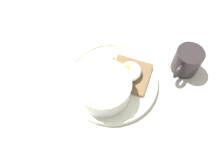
{
  "coord_description": "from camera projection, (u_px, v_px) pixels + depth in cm",
  "views": [
    {
      "loc": [
        25.57,
        13.89,
        56.07
      ],
      "look_at": [
        0.0,
        0.0,
        5.0
      ],
      "focal_mm": 35.0,
      "sensor_mm": 36.0,
      "label": 1
    }
  ],
  "objects": [
    {
      "name": "ground_plane",
      "position": [
        112.0,
        84.0,
        0.62
      ],
      "size": [
        120.0,
        120.0,
        2.0
      ],
      "primitive_type": "cube",
      "color": "beige",
      "rests_on": "ground"
    },
    {
      "name": "plate",
      "position": [
        112.0,
        81.0,
        0.61
      ],
      "size": [
        25.62,
        25.62,
        1.6
      ],
      "color": "white",
      "rests_on": "ground_plane"
    },
    {
      "name": "oatmeal_bowl",
      "position": [
        102.0,
        87.0,
        0.56
      ],
      "size": [
        14.29,
        14.29,
        6.4
      ],
      "color": "white",
      "rests_on": "plate"
    },
    {
      "name": "toast_slice",
      "position": [
        130.0,
        75.0,
        0.61
      ],
      "size": [
        12.03,
        12.03,
        1.09
      ],
      "color": "brown",
      "rests_on": "plate"
    },
    {
      "name": "poached_egg",
      "position": [
        130.0,
        71.0,
        0.59
      ],
      "size": [
        6.27,
        8.56,
        3.2
      ],
      "color": "white",
      "rests_on": "toast_slice"
    },
    {
      "name": "banana_slice_front",
      "position": [
        107.0,
        56.0,
        0.64
      ],
      "size": [
        4.87,
        4.91,
        1.61
      ],
      "color": "beige",
      "rests_on": "plate"
    },
    {
      "name": "banana_slice_left",
      "position": [
        94.0,
        60.0,
        0.63
      ],
      "size": [
        3.65,
        3.54,
        1.72
      ],
      "color": "#F3E7B1",
      "rests_on": "plate"
    },
    {
      "name": "banana_slice_back",
      "position": [
        106.0,
        64.0,
        0.62
      ],
      "size": [
        3.88,
        3.89,
        1.41
      ],
      "color": "beige",
      "rests_on": "plate"
    },
    {
      "name": "coffee_mug",
      "position": [
        187.0,
        61.0,
        0.6
      ],
      "size": [
        10.6,
        7.46,
        7.62
      ],
      "color": "#2E272A",
      "rests_on": "ground_plane"
    }
  ]
}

